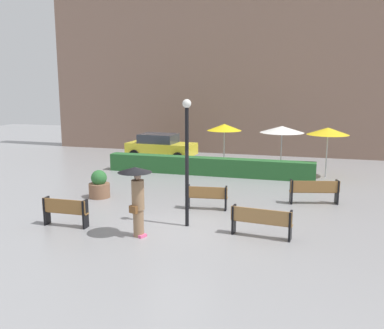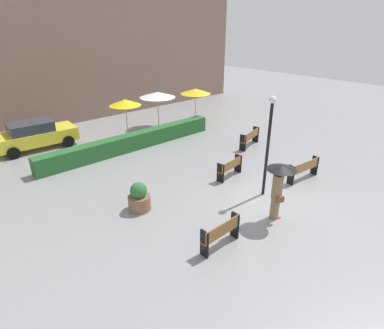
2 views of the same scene
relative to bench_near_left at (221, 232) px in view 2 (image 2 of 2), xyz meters
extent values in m
plane|color=gray|center=(3.43, 0.73, -0.55)|extent=(60.00, 60.00, 0.00)
cube|color=olive|center=(0.00, 0.06, -0.09)|extent=(1.54, 0.25, 0.04)
cube|color=olive|center=(0.00, -0.08, 0.16)|extent=(1.54, 0.06, 0.45)
cube|color=black|center=(-0.71, 0.03, -0.09)|extent=(0.06, 0.33, 0.93)
cube|color=black|center=(0.71, 0.05, -0.09)|extent=(0.06, 0.33, 0.93)
cube|color=#9E7242|center=(6.24, 0.82, -0.10)|extent=(1.86, 0.41, 0.04)
cube|color=#9E7242|center=(6.23, 0.69, 0.14)|extent=(1.85, 0.23, 0.43)
cube|color=black|center=(5.38, 0.89, -0.10)|extent=(0.09, 0.33, 0.91)
cube|color=black|center=(7.10, 0.71, -0.10)|extent=(0.09, 0.33, 0.91)
cube|color=olive|center=(3.94, 3.21, -0.10)|extent=(1.54, 0.45, 0.04)
cube|color=olive|center=(3.96, 3.05, 0.13)|extent=(1.51, 0.22, 0.41)
cube|color=black|center=(3.25, 3.10, -0.11)|extent=(0.10, 0.37, 0.88)
cube|color=black|center=(4.64, 3.27, -0.11)|extent=(0.10, 0.37, 0.88)
cube|color=olive|center=(7.74, 5.10, -0.08)|extent=(1.89, 0.73, 0.04)
cube|color=olive|center=(7.77, 4.95, 0.16)|extent=(1.83, 0.50, 0.44)
cube|color=black|center=(6.89, 4.86, -0.08)|extent=(0.15, 0.37, 0.93)
cube|color=black|center=(8.59, 5.30, -0.08)|extent=(0.15, 0.37, 0.93)
cylinder|color=#8C6B4C|center=(2.65, -0.17, -0.13)|extent=(0.32, 0.32, 0.84)
cube|color=#F2598C|center=(2.70, -0.20, -0.51)|extent=(0.40, 0.36, 0.08)
cylinder|color=#8C6B4C|center=(2.65, -0.17, 0.75)|extent=(0.38, 0.38, 0.91)
sphere|color=tan|center=(2.65, -0.17, 1.31)|extent=(0.21, 0.21, 0.21)
cube|color=brown|center=(2.58, -0.38, 0.34)|extent=(0.30, 0.20, 0.22)
cylinder|color=black|center=(2.61, -0.26, 1.08)|extent=(0.02, 0.02, 0.90)
cone|color=black|center=(2.61, -0.26, 1.53)|extent=(1.02, 1.02, 0.16)
cylinder|color=brown|center=(-0.70, 3.60, -0.26)|extent=(0.85, 0.85, 0.58)
sphere|color=#2D6B33|center=(-0.70, 3.60, 0.27)|extent=(0.64, 0.64, 0.64)
cylinder|color=black|center=(3.78, 1.16, 1.38)|extent=(0.12, 0.12, 3.85)
sphere|color=white|center=(3.78, 1.16, 3.42)|extent=(0.28, 0.28, 0.28)
cylinder|color=silver|center=(3.03, 10.53, 0.61)|extent=(0.06, 0.06, 2.33)
cone|color=yellow|center=(3.03, 10.53, 1.78)|extent=(1.83, 1.83, 0.35)
cylinder|color=silver|center=(5.97, 11.42, 0.56)|extent=(0.06, 0.06, 2.22)
cone|color=white|center=(5.97, 11.42, 1.67)|extent=(2.34, 2.34, 0.35)
cylinder|color=silver|center=(8.27, 10.25, 0.60)|extent=(0.06, 0.06, 2.31)
cone|color=yellow|center=(8.27, 10.25, 1.76)|extent=(2.04, 2.04, 0.35)
cube|color=#28602D|center=(2.49, 9.13, -0.10)|extent=(10.65, 0.70, 0.90)
cube|color=#846656|center=(3.43, 16.73, 4.93)|extent=(28.00, 1.20, 10.97)
cube|color=yellow|center=(-1.42, 12.90, 0.12)|extent=(4.29, 1.99, 0.70)
cube|color=#333842|center=(-1.62, 12.91, 0.74)|extent=(2.29, 1.73, 0.55)
cylinder|color=black|center=(0.06, 13.69, -0.23)|extent=(0.65, 0.26, 0.64)
cylinder|color=black|center=(-0.04, 11.94, -0.23)|extent=(0.65, 0.26, 0.64)
cylinder|color=black|center=(-2.79, 13.85, -0.23)|extent=(0.65, 0.26, 0.64)
cylinder|color=black|center=(-2.89, 12.11, -0.23)|extent=(0.65, 0.26, 0.64)
camera|label=1|loc=(7.66, -11.63, 4.00)|focal=39.91mm
camera|label=2|loc=(-6.13, -5.47, 6.06)|focal=29.63mm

